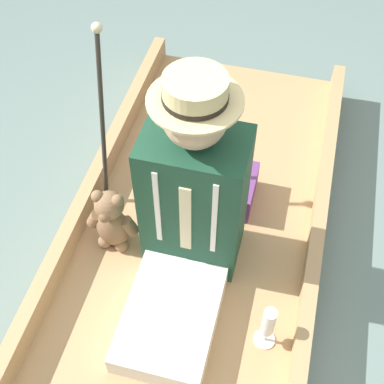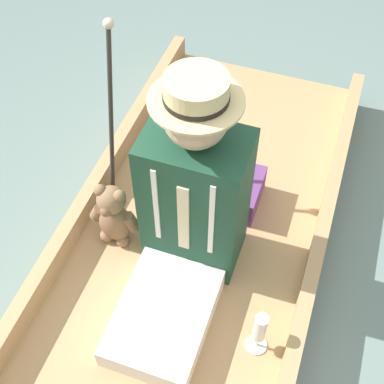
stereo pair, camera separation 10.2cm
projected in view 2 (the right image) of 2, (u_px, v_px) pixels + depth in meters
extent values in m
plane|color=slate|center=(181.00, 288.00, 2.34)|extent=(16.00, 16.00, 0.00)
cube|color=tan|center=(180.00, 282.00, 2.30)|extent=(1.10, 2.88, 0.10)
cube|color=tan|center=(304.00, 306.00, 2.11)|extent=(0.06, 2.88, 0.12)
cube|color=tan|center=(68.00, 235.00, 2.32)|extent=(0.06, 2.88, 0.12)
cube|color=#6B3875|center=(221.00, 187.00, 2.47)|extent=(0.37, 0.26, 0.15)
cube|color=white|center=(164.00, 317.00, 2.09)|extent=(0.35, 0.49, 0.11)
cube|color=#19422D|center=(195.00, 201.00, 2.09)|extent=(0.39, 0.26, 0.67)
cube|color=beige|center=(183.00, 220.00, 1.97)|extent=(0.04, 0.01, 0.37)
cube|color=white|center=(211.00, 222.00, 1.92)|extent=(0.02, 0.01, 0.40)
cube|color=white|center=(156.00, 207.00, 1.97)|extent=(0.02, 0.01, 0.40)
sphere|color=tan|center=(196.00, 117.00, 1.74)|extent=(0.22, 0.22, 0.22)
cylinder|color=#CCB77F|center=(196.00, 100.00, 1.69)|extent=(0.32, 0.32, 0.01)
cylinder|color=#CCB77F|center=(196.00, 89.00, 1.65)|extent=(0.21, 0.21, 0.08)
cylinder|color=black|center=(196.00, 96.00, 1.67)|extent=(0.21, 0.21, 0.02)
ellipsoid|color=#846042|center=(115.00, 222.00, 2.31)|extent=(0.15, 0.12, 0.21)
sphere|color=#846042|center=(111.00, 200.00, 2.18)|extent=(0.12, 0.12, 0.12)
sphere|color=brown|center=(106.00, 211.00, 2.16)|extent=(0.05, 0.05, 0.05)
sphere|color=#846042|center=(120.00, 196.00, 2.14)|extent=(0.05, 0.05, 0.05)
sphere|color=#846042|center=(100.00, 190.00, 2.16)|extent=(0.05, 0.05, 0.05)
cylinder|color=#846042|center=(131.00, 222.00, 2.26)|extent=(0.08, 0.05, 0.09)
cylinder|color=#846042|center=(98.00, 212.00, 2.29)|extent=(0.08, 0.05, 0.09)
sphere|color=#846042|center=(123.00, 240.00, 2.34)|extent=(0.06, 0.06, 0.06)
sphere|color=#846042|center=(107.00, 235.00, 2.36)|extent=(0.06, 0.06, 0.06)
cylinder|color=silver|center=(256.00, 345.00, 2.07)|extent=(0.08, 0.08, 0.01)
cylinder|color=silver|center=(257.00, 340.00, 2.04)|extent=(0.01, 0.01, 0.08)
cylinder|color=silver|center=(260.00, 328.00, 1.95)|extent=(0.05, 0.05, 0.15)
cylinder|color=#2D2823|center=(111.00, 119.00, 2.27)|extent=(0.02, 0.20, 0.82)
sphere|color=beige|center=(108.00, 24.00, 2.01)|extent=(0.04, 0.04, 0.04)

